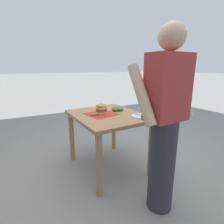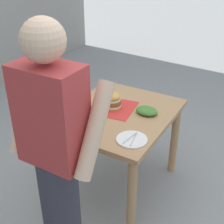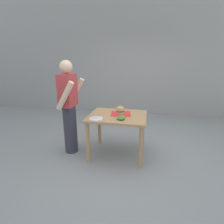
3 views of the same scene
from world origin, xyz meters
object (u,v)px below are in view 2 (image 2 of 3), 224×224
pickle_spear (100,104)px  side_plate_with_forks (132,139)px  patio_table (118,126)px  diner_across_table (57,160)px  side_salad (147,111)px  sandwich (112,100)px

pickle_spear → side_plate_with_forks: pickle_spear is taller
side_plate_with_forks → patio_table: bearing=-47.6°
patio_table → diner_across_table: 0.91m
side_plate_with_forks → diner_across_table: size_ratio=0.13×
patio_table → side_salad: 0.28m
side_plate_with_forks → diner_across_table: 0.61m
patio_table → pickle_spear: 0.24m
patio_table → diner_across_table: diner_across_table is taller
side_plate_with_forks → side_salad: 0.41m
side_salad → diner_across_table: size_ratio=0.11×
diner_across_table → side_plate_with_forks: bearing=-109.3°
sandwich → pickle_spear: bearing=4.5°
patio_table → pickle_spear: bearing=-8.5°
pickle_spear → side_salad: 0.41m
patio_table → diner_across_table: (-0.08, 0.87, 0.26)m
pickle_spear → side_plate_with_forks: bearing=144.6°
patio_table → side_salad: size_ratio=5.56×
sandwich → side_plate_with_forks: bearing=135.8°
pickle_spear → side_plate_with_forks: size_ratio=0.37×
side_plate_with_forks → pickle_spear: bearing=-35.4°
patio_table → side_salad: side_salad is taller
patio_table → diner_across_table: bearing=95.3°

